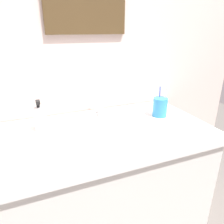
{
  "coord_description": "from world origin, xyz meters",
  "views": [
    {
      "loc": [
        -0.34,
        -0.91,
        1.31
      ],
      "look_at": [
        0.03,
        0.01,
        0.92
      ],
      "focal_mm": 33.97,
      "sensor_mm": 36.0,
      "label": 1
    }
  ],
  "objects_px": {
    "toothbrush_blue": "(160,96)",
    "soap_dispenser": "(40,120)",
    "faucet": "(99,105)",
    "toothbrush_white": "(165,98)",
    "toothbrush_cup": "(160,107)"
  },
  "relations": [
    {
      "from": "toothbrush_cup",
      "to": "toothbrush_blue",
      "type": "xyz_separation_m",
      "value": [
        0.01,
        0.02,
        0.06
      ]
    },
    {
      "from": "faucet",
      "to": "soap_dispenser",
      "type": "distance_m",
      "value": 0.36
    },
    {
      "from": "toothbrush_white",
      "to": "soap_dispenser",
      "type": "relative_size",
      "value": 1.09
    },
    {
      "from": "toothbrush_white",
      "to": "soap_dispenser",
      "type": "bearing_deg",
      "value": 175.82
    },
    {
      "from": "toothbrush_cup",
      "to": "toothbrush_blue",
      "type": "relative_size",
      "value": 0.57
    },
    {
      "from": "toothbrush_cup",
      "to": "soap_dispenser",
      "type": "height_order",
      "value": "soap_dispenser"
    },
    {
      "from": "toothbrush_cup",
      "to": "toothbrush_white",
      "type": "distance_m",
      "value": 0.06
    },
    {
      "from": "toothbrush_cup",
      "to": "toothbrush_blue",
      "type": "distance_m",
      "value": 0.06
    },
    {
      "from": "faucet",
      "to": "toothbrush_blue",
      "type": "relative_size",
      "value": 0.81
    },
    {
      "from": "faucet",
      "to": "toothbrush_blue",
      "type": "height_order",
      "value": "toothbrush_blue"
    },
    {
      "from": "toothbrush_white",
      "to": "toothbrush_blue",
      "type": "distance_m",
      "value": 0.03
    },
    {
      "from": "faucet",
      "to": "toothbrush_white",
      "type": "relative_size",
      "value": 0.86
    },
    {
      "from": "toothbrush_blue",
      "to": "soap_dispenser",
      "type": "height_order",
      "value": "toothbrush_blue"
    },
    {
      "from": "toothbrush_cup",
      "to": "soap_dispenser",
      "type": "xyz_separation_m",
      "value": [
        -0.67,
        0.05,
        0.01
      ]
    },
    {
      "from": "soap_dispenser",
      "to": "toothbrush_white",
      "type": "bearing_deg",
      "value": -4.18
    }
  ]
}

